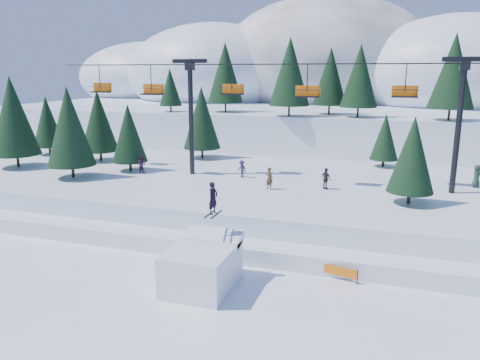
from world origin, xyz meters
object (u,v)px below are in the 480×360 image
(jump_kicker, at_px, (202,265))
(banner_far, at_px, (431,269))
(chairlift, at_px, (301,101))
(banner_near, at_px, (334,270))

(jump_kicker, relative_size, banner_far, 2.01)
(chairlift, bearing_deg, jump_kicker, -97.09)
(jump_kicker, distance_m, banner_near, 7.60)
(chairlift, bearing_deg, banner_near, -70.19)
(chairlift, relative_size, banner_near, 16.49)
(banner_near, height_order, banner_far, same)
(banner_far, bearing_deg, chairlift, 132.07)
(banner_far, bearing_deg, banner_near, -159.42)
(chairlift, xyz_separation_m, banner_near, (4.74, -13.16, -8.78))
(banner_far, bearing_deg, jump_kicker, -156.26)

